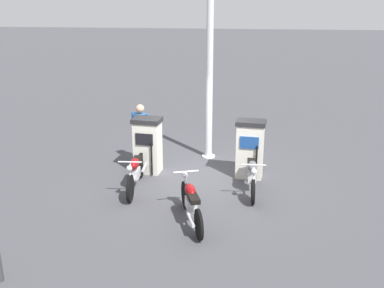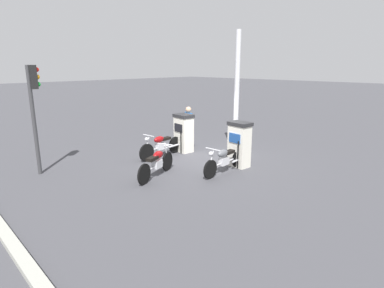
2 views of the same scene
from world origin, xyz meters
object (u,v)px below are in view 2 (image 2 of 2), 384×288
(motorcycle_extra, at_px, (157,162))
(motorcycle_near_pump, at_px, (161,145))
(fuel_pump_near, at_px, (184,133))
(fuel_pump_far, at_px, (239,144))
(roadside_traffic_light, at_px, (34,101))
(motorcycle_far_pump, at_px, (224,159))
(attendant_person, at_px, (188,124))
(canopy_support_pole, at_px, (237,95))

(motorcycle_extra, bearing_deg, motorcycle_near_pump, -133.37)
(fuel_pump_near, height_order, fuel_pump_far, fuel_pump_far)
(fuel_pump_far, xyz_separation_m, motorcycle_extra, (2.67, -1.20, -0.32))
(roadside_traffic_light, bearing_deg, motorcycle_extra, 129.75)
(motorcycle_near_pump, bearing_deg, roadside_traffic_light, -18.37)
(motorcycle_extra, distance_m, roadside_traffic_light, 4.23)
(motorcycle_far_pump, bearing_deg, motorcycle_near_pump, -84.70)
(attendant_person, bearing_deg, motorcycle_far_pump, 64.66)
(fuel_pump_near, height_order, motorcycle_far_pump, fuel_pump_near)
(canopy_support_pole, bearing_deg, roadside_traffic_light, -23.89)
(roadside_traffic_light, bearing_deg, canopy_support_pole, 156.11)
(motorcycle_near_pump, xyz_separation_m, canopy_support_pole, (-2.57, 1.57, 1.82))
(fuel_pump_far, bearing_deg, motorcycle_near_pump, -67.56)
(fuel_pump_near, xyz_separation_m, roadside_traffic_light, (5.09, -1.36, 1.59))
(roadside_traffic_light, bearing_deg, motorcycle_near_pump, 161.63)
(attendant_person, xyz_separation_m, roadside_traffic_light, (5.70, -1.02, 1.35))
(fuel_pump_far, height_order, roadside_traffic_light, roadside_traffic_light)
(fuel_pump_far, bearing_deg, attendant_person, -101.11)
(motorcycle_extra, xyz_separation_m, roadside_traffic_light, (2.42, -2.91, 1.89))
(fuel_pump_far, xyz_separation_m, motorcycle_far_pump, (0.89, 0.07, -0.34))
(fuel_pump_near, distance_m, attendant_person, 0.73)
(motorcycle_extra, height_order, attendant_person, attendant_person)
(attendant_person, height_order, canopy_support_pole, canopy_support_pole)
(fuel_pump_far, bearing_deg, roadside_traffic_light, -38.92)
(fuel_pump_far, relative_size, motorcycle_near_pump, 0.72)
(motorcycle_near_pump, relative_size, motorcycle_far_pump, 1.03)
(motorcycle_far_pump, bearing_deg, roadside_traffic_light, -44.88)
(fuel_pump_far, distance_m, roadside_traffic_light, 6.73)
(motorcycle_extra, distance_m, canopy_support_pole, 4.47)
(fuel_pump_far, distance_m, motorcycle_far_pump, 0.96)
(attendant_person, xyz_separation_m, canopy_support_pole, (-0.80, 1.86, 1.27))
(motorcycle_near_pump, bearing_deg, attendant_person, -170.72)
(fuel_pump_near, relative_size, canopy_support_pole, 0.32)
(motorcycle_extra, bearing_deg, roadside_traffic_light, -50.25)
(fuel_pump_far, bearing_deg, fuel_pump_near, -90.00)
(fuel_pump_near, bearing_deg, roadside_traffic_light, -14.90)
(fuel_pump_near, xyz_separation_m, motorcycle_near_pump, (1.16, -0.05, -0.32))
(fuel_pump_near, relative_size, motorcycle_extra, 0.79)
(canopy_support_pole, bearing_deg, motorcycle_near_pump, -31.50)
(fuel_pump_far, relative_size, motorcycle_extra, 0.81)
(fuel_pump_near, height_order, motorcycle_near_pump, fuel_pump_near)
(fuel_pump_near, bearing_deg, canopy_support_pole, 132.73)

